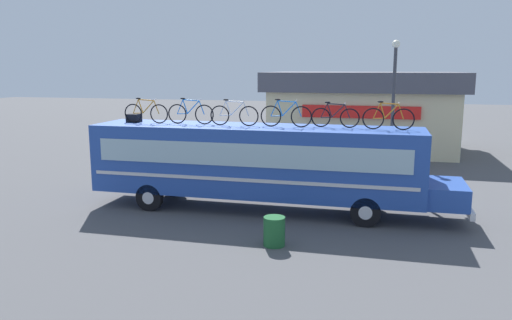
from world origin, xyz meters
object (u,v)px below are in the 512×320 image
rooftop_bicycle_1 (146,113)px  rooftop_bicycle_6 (388,118)px  luggage_bag_1 (134,118)px  rooftop_bicycle_5 (335,117)px  rooftop_bicycle_4 (286,115)px  bus (260,161)px  rooftop_bicycle_2 (191,113)px  street_lamp (393,103)px  rooftop_bicycle_3 (234,115)px  trash_bin (274,231)px

rooftop_bicycle_1 → rooftop_bicycle_6: size_ratio=1.04×
luggage_bag_1 → rooftop_bicycle_5: 7.64m
rooftop_bicycle_4 → rooftop_bicycle_5: (1.68, 0.27, -0.03)m
bus → luggage_bag_1: luggage_bag_1 is taller
bus → rooftop_bicycle_2: (-2.66, 0.11, 1.66)m
bus → rooftop_bicycle_6: rooftop_bicycle_6 is taller
rooftop_bicycle_4 → street_lamp: street_lamp is taller
luggage_bag_1 → rooftop_bicycle_3: size_ratio=0.27×
street_lamp → trash_bin: bearing=-112.3°
rooftop_bicycle_2 → rooftop_bicycle_5: rooftop_bicycle_2 is taller
bus → trash_bin: size_ratio=15.33×
luggage_bag_1 → rooftop_bicycle_4: size_ratio=0.26×
rooftop_bicycle_5 → rooftop_bicycle_4: bearing=-170.9°
rooftop_bicycle_3 → trash_bin: size_ratio=2.09×
rooftop_bicycle_1 → trash_bin: bearing=-31.8°
rooftop_bicycle_2 → rooftop_bicycle_5: 5.27m
rooftop_bicycle_4 → luggage_bag_1: bearing=177.8°
rooftop_bicycle_1 → rooftop_bicycle_2: bearing=4.1°
rooftop_bicycle_6 → street_lamp: street_lamp is taller
luggage_bag_1 → rooftop_bicycle_5: bearing=0.3°
bus → rooftop_bicycle_4: rooftop_bicycle_4 is taller
rooftop_bicycle_1 → rooftop_bicycle_5: 7.01m
rooftop_bicycle_4 → rooftop_bicycle_6: rooftop_bicycle_4 is taller
trash_bin → street_lamp: street_lamp is taller
rooftop_bicycle_3 → rooftop_bicycle_6: rooftop_bicycle_6 is taller
rooftop_bicycle_4 → rooftop_bicycle_5: bearing=9.1°
rooftop_bicycle_2 → street_lamp: 8.55m
luggage_bag_1 → rooftop_bicycle_6: size_ratio=0.28×
rooftop_bicycle_2 → trash_bin: 6.17m
rooftop_bicycle_3 → bus: bearing=2.2°
street_lamp → rooftop_bicycle_5: bearing=-115.2°
rooftop_bicycle_4 → rooftop_bicycle_5: rooftop_bicycle_4 is taller
rooftop_bicycle_6 → rooftop_bicycle_5: bearing=172.9°
rooftop_bicycle_5 → street_lamp: (2.02, 4.29, 0.24)m
rooftop_bicycle_1 → rooftop_bicycle_3: rooftop_bicycle_3 is taller
rooftop_bicycle_2 → rooftop_bicycle_3: bearing=-4.8°
trash_bin → street_lamp: bearing=67.7°
luggage_bag_1 → rooftop_bicycle_3: rooftop_bicycle_3 is taller
rooftop_bicycle_2 → street_lamp: street_lamp is taller
bus → rooftop_bicycle_2: size_ratio=7.40×
rooftop_bicycle_1 → rooftop_bicycle_4: (5.32, 0.04, 0.01)m
luggage_bag_1 → rooftop_bicycle_6: 9.42m
luggage_bag_1 → trash_bin: (6.32, -3.79, -2.79)m
rooftop_bicycle_4 → trash_bin: size_ratio=2.12×
bus → street_lamp: street_lamp is taller
luggage_bag_1 → rooftop_bicycle_6: (9.42, -0.18, 0.24)m
bus → luggage_bag_1: size_ratio=27.34×
rooftop_bicycle_6 → rooftop_bicycle_1: bearing=-179.4°
rooftop_bicycle_3 → rooftop_bicycle_6: (5.33, 0.10, 0.00)m
rooftop_bicycle_6 → trash_bin: bearing=-130.6°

